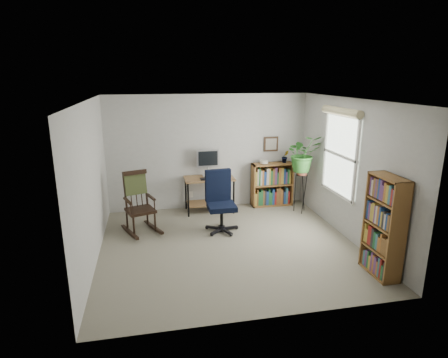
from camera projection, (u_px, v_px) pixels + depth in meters
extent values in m
cube|color=gray|center=(229.00, 245.00, 6.28)|extent=(4.20, 4.00, 0.00)
cube|color=white|center=(229.00, 100.00, 5.64)|extent=(4.20, 4.00, 0.00)
cube|color=#B3B2AE|center=(209.00, 152.00, 7.85)|extent=(4.20, 0.00, 2.40)
cube|color=#B3B2AE|center=(268.00, 223.00, 4.07)|extent=(4.20, 0.00, 2.40)
cube|color=#B3B2AE|center=(91.00, 184.00, 5.55)|extent=(0.00, 4.00, 2.40)
cube|color=#B3B2AE|center=(349.00, 170.00, 6.36)|extent=(0.00, 4.00, 2.40)
cube|color=black|center=(210.00, 179.00, 7.56)|extent=(0.40, 0.15, 0.02)
imported|color=#2A6824|center=(304.00, 136.00, 7.41)|extent=(1.69, 1.88, 1.47)
imported|color=#2A6824|center=(285.00, 160.00, 8.06)|extent=(0.13, 0.24, 0.11)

